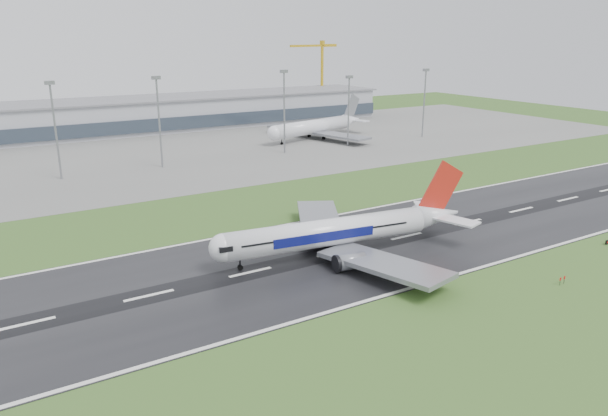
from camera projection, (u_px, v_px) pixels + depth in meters
ground at (406, 237)px, 130.08m from camera, size 520.00×520.00×0.00m
runway at (406, 236)px, 130.06m from camera, size 400.00×45.00×0.10m
apron at (204, 149)px, 232.24m from camera, size 400.00×130.00×0.08m
terminal at (158, 114)px, 279.11m from camera, size 240.00×36.00×15.00m
main_airliner at (345, 214)px, 117.60m from camera, size 65.20×62.83×17.19m
parked_airliner at (316, 119)px, 252.72m from camera, size 72.32×69.36×17.62m
tower_crane at (322, 77)px, 340.51m from camera, size 41.04×16.30×42.29m
floodmast_1 at (56, 133)px, 178.21m from camera, size 0.64×0.64×30.03m
floodmast_2 at (159, 124)px, 194.77m from camera, size 0.64×0.64×30.37m
floodmast_3 at (284, 114)px, 219.34m from camera, size 0.64×0.64×30.99m
floodmast_4 at (349, 113)px, 235.08m from camera, size 0.64×0.64×27.87m
floodmast_5 at (424, 105)px, 255.78m from camera, size 0.64×0.64×29.45m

